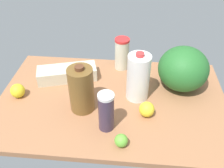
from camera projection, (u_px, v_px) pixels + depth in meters
countertop at (112, 101)px, 132.83cm from camera, size 120.00×76.00×3.00cm
watermelon at (183, 69)px, 133.12cm from camera, size 26.78×26.78×23.76cm
chocolate_milk_jug at (81, 89)px, 119.43cm from camera, size 12.16×12.16×25.23cm
shaker_bottle at (106, 112)px, 110.25cm from camera, size 7.30×7.30×19.76cm
milk_jug at (138, 77)px, 125.82cm from camera, size 11.64×11.64×26.88cm
tumbler_cup at (122, 54)px, 149.30cm from camera, size 8.75×8.75×19.62cm
egg_carton at (67, 73)px, 143.74cm from camera, size 35.18×20.26×7.43cm
lime_by_jug at (121, 141)px, 106.37cm from camera, size 5.87×5.87×5.87cm
lemon_far_back at (18, 91)px, 131.34cm from camera, size 7.51×7.51×7.51cm
lemon_near_front at (147, 109)px, 120.29cm from camera, size 7.50×7.50×7.50cm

